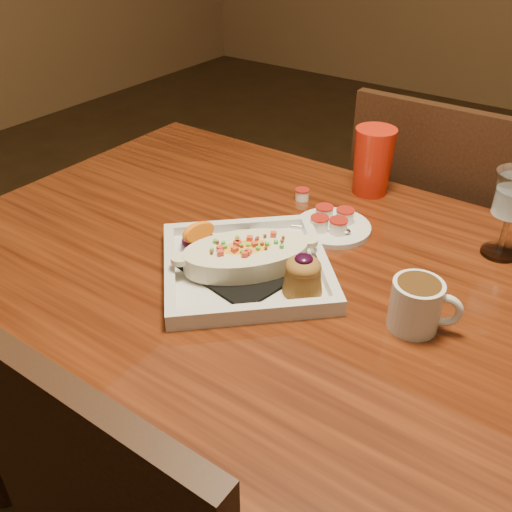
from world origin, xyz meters
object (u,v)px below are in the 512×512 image
Objects in this scene: table at (316,326)px; saucer at (331,225)px; coffee_mug at (418,304)px; plate at (250,262)px; chair_far at (430,245)px; red_tumbler at (373,161)px.

table is 0.22m from saucer.
coffee_mug is (0.18, -0.01, 0.14)m from table.
coffee_mug is (0.29, 0.04, 0.02)m from plate.
plate is 0.22m from saucer.
coffee_mug reaches higher than saucer.
plate is 3.71× the size of coffee_mug.
chair_far is at bearing 36.95° from plate.
chair_far is 0.42m from red_tumbler.
plate is 0.42m from red_tumbler.
table is at bearing -20.72° from plate.
chair_far reaches higher than saucer.
coffee_mug is at bearing -4.20° from table.
coffee_mug is at bearing 105.49° from chair_far.
table is 0.23m from coffee_mug.
plate is 2.66× the size of saucer.
chair_far reaches higher than red_tumbler.
table is at bearing 90.00° from chair_far.
coffee_mug is (0.18, -0.64, 0.29)m from chair_far.
saucer reaches higher than table.
saucer is (-0.25, 0.18, -0.03)m from coffee_mug.
table is at bearing 157.63° from coffee_mug.
saucer is at bearing 113.26° from table.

